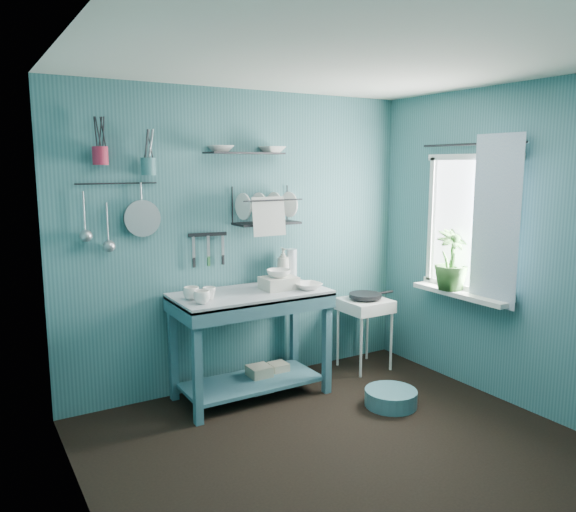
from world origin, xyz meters
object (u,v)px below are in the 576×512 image
utensil_cup_magenta (100,156)px  utensil_cup_teal (148,166)px  mug_right (191,293)px  hotplate_stand (364,334)px  mug_left (202,297)px  wash_tub (279,283)px  potted_plant (451,260)px  storage_tin_large (259,379)px  water_bottle (292,265)px  mug_mid (209,293)px  dish_rack (267,205)px  storage_tin_small (278,374)px  floor_basin (391,398)px  colander (142,218)px  work_counter (251,345)px  soap_bottle (283,265)px  frying_pan (365,295)px

utensil_cup_magenta → utensil_cup_teal: (0.35, 0.00, -0.08)m
mug_right → hotplate_stand: size_ratio=0.19×
mug_left → wash_tub: 0.74m
potted_plant → storage_tin_large: 1.91m
water_bottle → storage_tin_large: size_ratio=1.27×
mug_left → mug_mid: (0.10, 0.10, -0.00)m
hotplate_stand → utensil_cup_magenta: bearing=169.3°
mug_left → dish_rack: size_ratio=0.22×
utensil_cup_magenta → storage_tin_small: 2.30m
hotplate_stand → storage_tin_large: hotplate_stand is taller
floor_basin → utensil_cup_magenta: bearing=152.4°
water_bottle → utensil_cup_magenta: bearing=178.4°
mug_right → floor_basin: (1.36, -0.74, -0.86)m
colander → mug_mid: bearing=-42.6°
dish_rack → colander: dish_rack is taller
work_counter → wash_tub: wash_tub is taller
mug_right → storage_tin_small: (0.80, 0.08, -0.83)m
mug_mid → soap_bottle: 0.85m
utensil_cup_magenta → storage_tin_large: utensil_cup_magenta is taller
soap_bottle → floor_basin: soap_bottle is taller
mug_mid → mug_right: 0.13m
utensil_cup_magenta → storage_tin_large: bearing=-10.4°
utensil_cup_teal → storage_tin_large: 1.95m
mug_right → potted_plant: (2.11, -0.60, 0.16)m
frying_pan → potted_plant: 0.85m
mug_mid → water_bottle: 0.95m
wash_tub → water_bottle: size_ratio=1.00×
mug_right → utensil_cup_magenta: size_ratio=0.95×
mug_mid → utensil_cup_magenta: 1.27m
dish_rack → utensil_cup_magenta: bearing=179.6°
soap_bottle → utensil_cup_teal: 1.41m
mug_left → storage_tin_small: bearing=17.1°
storage_tin_large → storage_tin_small: 0.20m
wash_tub → storage_tin_large: wash_tub is taller
work_counter → utensil_cup_teal: bearing=162.8°
work_counter → mug_mid: mug_mid is taller
wash_tub → storage_tin_small: (0.05, 0.10, -0.83)m
wash_tub → utensil_cup_teal: bearing=163.6°
wash_tub → storage_tin_small: 0.84m
colander → mug_left: bearing=-57.9°
utensil_cup_magenta → colander: (0.29, 0.03, -0.47)m
soap_bottle → hotplate_stand: size_ratio=0.45×
hotplate_stand → soap_bottle: bearing=163.5°
hotplate_stand → storage_tin_small: size_ratio=3.29×
work_counter → floor_basin: 1.19m
potted_plant → mug_mid: bearing=164.8°
mug_left → potted_plant: potted_plant is taller
soap_bottle → frying_pan: 0.87m
storage_tin_large → floor_basin: 1.09m
colander → frying_pan: bearing=-7.3°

